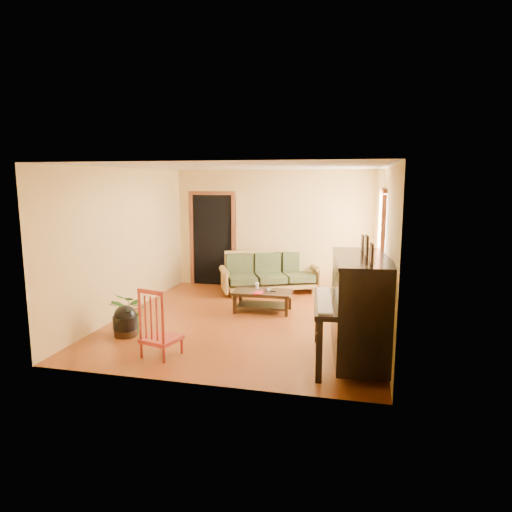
% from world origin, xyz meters
% --- Properties ---
extents(floor, '(5.00, 5.00, 0.00)m').
position_xyz_m(floor, '(0.00, 0.00, 0.00)').
color(floor, '#62280C').
rests_on(floor, ground).
extents(doorway, '(1.08, 0.16, 2.05)m').
position_xyz_m(doorway, '(-1.45, 2.48, 1.02)').
color(doorway, black).
rests_on(doorway, floor).
extents(window, '(0.12, 1.36, 1.46)m').
position_xyz_m(window, '(2.21, 1.30, 1.50)').
color(window, white).
rests_on(window, right_wall).
extents(sofa, '(2.22, 1.64, 0.88)m').
position_xyz_m(sofa, '(-0.01, 2.00, 0.44)').
color(sofa, olive).
rests_on(sofa, floor).
extents(coffee_table, '(1.07, 0.61, 0.38)m').
position_xyz_m(coffee_table, '(0.13, 0.62, 0.19)').
color(coffee_table, black).
rests_on(coffee_table, floor).
extents(armchair, '(1.02, 1.06, 0.93)m').
position_xyz_m(armchair, '(1.94, 0.23, 0.47)').
color(armchair, olive).
rests_on(armchair, floor).
extents(piano, '(1.12, 1.70, 1.42)m').
position_xyz_m(piano, '(1.87, -1.38, 0.71)').
color(piano, black).
rests_on(piano, floor).
extents(footstool, '(0.48, 0.48, 0.36)m').
position_xyz_m(footstool, '(-1.65, -1.16, 0.18)').
color(footstool, black).
rests_on(footstool, floor).
extents(red_chair, '(0.56, 0.59, 0.97)m').
position_xyz_m(red_chair, '(-0.77, -1.77, 0.48)').
color(red_chair, maroon).
rests_on(red_chair, floor).
extents(leaning_frame, '(0.41, 0.10, 0.54)m').
position_xyz_m(leaning_frame, '(1.54, 2.42, 0.27)').
color(leaning_frame, gold).
rests_on(leaning_frame, floor).
extents(ceramic_crock, '(0.29, 0.29, 0.27)m').
position_xyz_m(ceramic_crock, '(2.05, 2.30, 0.14)').
color(ceramic_crock, '#314395').
rests_on(ceramic_crock, floor).
extents(potted_plant, '(0.74, 0.69, 0.67)m').
position_xyz_m(potted_plant, '(-1.62, -1.04, 0.33)').
color(potted_plant, '#285F1B').
rests_on(potted_plant, floor).
extents(book, '(0.17, 0.23, 0.02)m').
position_xyz_m(book, '(0.01, 0.42, 0.40)').
color(book, maroon).
rests_on(book, coffee_table).
extents(candle, '(0.08, 0.08, 0.11)m').
position_xyz_m(candle, '(-0.01, 0.78, 0.44)').
color(candle, white).
rests_on(candle, coffee_table).
extents(glass_jar, '(0.09, 0.09, 0.05)m').
position_xyz_m(glass_jar, '(0.24, 0.63, 0.41)').
color(glass_jar, silver).
rests_on(glass_jar, coffee_table).
extents(remote, '(0.17, 0.06, 0.02)m').
position_xyz_m(remote, '(0.29, 0.61, 0.39)').
color(remote, black).
rests_on(remote, coffee_table).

